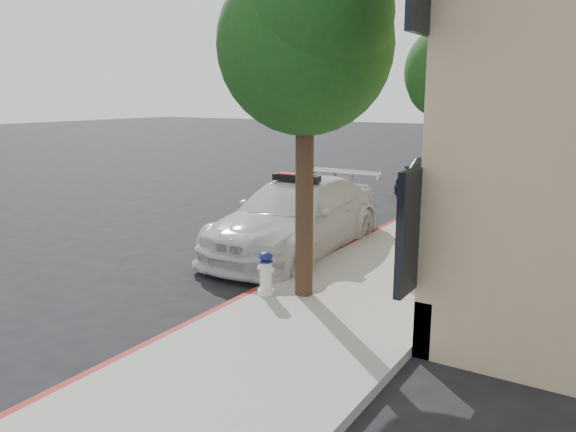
# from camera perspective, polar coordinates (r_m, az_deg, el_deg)

# --- Properties ---
(ground) EXTENTS (120.00, 120.00, 0.00)m
(ground) POSITION_cam_1_polar(r_m,az_deg,el_deg) (12.91, -5.02, -3.57)
(ground) COLOR black
(ground) RESTS_ON ground
(sidewalk) EXTENTS (3.20, 50.00, 0.15)m
(sidewalk) POSITION_cam_1_polar(r_m,az_deg,el_deg) (20.57, 20.58, 1.82)
(sidewalk) COLOR gray
(sidewalk) RESTS_ON ground
(curb_strip) EXTENTS (0.12, 50.00, 0.15)m
(curb_strip) POSITION_cam_1_polar(r_m,az_deg,el_deg) (20.91, 16.46, 2.26)
(curb_strip) COLOR maroon
(curb_strip) RESTS_ON ground
(tree_near) EXTENTS (2.92, 2.82, 5.62)m
(tree_near) POSITION_cam_1_polar(r_m,az_deg,el_deg) (9.16, 1.89, 17.05)
(tree_near) COLOR black
(tree_near) RESTS_ON sidewalk
(tree_mid) EXTENTS (2.77, 2.64, 5.43)m
(tree_mid) POSITION_cam_1_polar(r_m,az_deg,el_deg) (16.55, 16.39, 14.00)
(tree_mid) COLOR black
(tree_mid) RESTS_ON sidewalk
(tree_far) EXTENTS (3.10, 3.00, 5.81)m
(tree_far) POSITION_cam_1_polar(r_m,az_deg,el_deg) (24.34, 21.75, 13.43)
(tree_far) COLOR black
(tree_far) RESTS_ON sidewalk
(police_car) EXTENTS (2.51, 5.70, 1.78)m
(police_car) POSITION_cam_1_polar(r_m,az_deg,el_deg) (12.70, 0.85, 0.00)
(police_car) COLOR silver
(police_car) RESTS_ON ground
(parked_car_mid) EXTENTS (1.97, 4.36, 1.45)m
(parked_car_mid) POSITION_cam_1_polar(r_m,az_deg,el_deg) (21.19, 14.37, 4.29)
(parked_car_mid) COLOR black
(parked_car_mid) RESTS_ON ground
(parked_car_far) EXTENTS (1.87, 4.26, 1.36)m
(parked_car_far) POSITION_cam_1_polar(r_m,az_deg,el_deg) (26.24, 16.95, 5.49)
(parked_car_far) COLOR #151E36
(parked_car_far) RESTS_ON ground
(fire_hydrant) EXTENTS (0.31, 0.29, 0.75)m
(fire_hydrant) POSITION_cam_1_polar(r_m,az_deg,el_deg) (9.63, -2.25, -5.86)
(fire_hydrant) COLOR silver
(fire_hydrant) RESTS_ON sidewalk
(traffic_cone) EXTENTS (0.38, 0.38, 0.62)m
(traffic_cone) POSITION_cam_1_polar(r_m,az_deg,el_deg) (10.21, 11.79, -5.40)
(traffic_cone) COLOR black
(traffic_cone) RESTS_ON sidewalk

